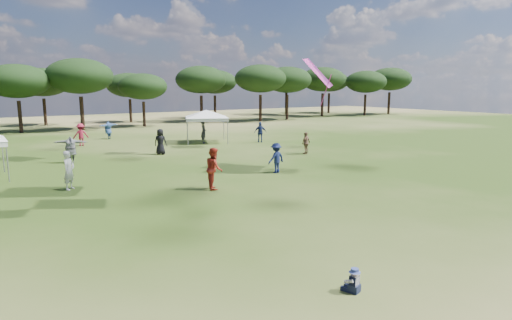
{
  "coord_description": "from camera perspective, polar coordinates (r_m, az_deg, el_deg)",
  "views": [
    {
      "loc": [
        -7.15,
        -4.33,
        4.59
      ],
      "look_at": [
        -0.13,
        6.0,
        2.45
      ],
      "focal_mm": 30.0,
      "sensor_mm": 36.0,
      "label": 1
    }
  ],
  "objects": [
    {
      "name": "tree_line",
      "position": [
        52.61,
        -24.13,
        9.82
      ],
      "size": [
        108.78,
        17.63,
        7.77
      ],
      "color": "black",
      "rests_on": "ground"
    },
    {
      "name": "tent_right",
      "position": [
        35.76,
        -6.64,
        6.46
      ],
      "size": [
        6.19,
        6.19,
        3.0
      ],
      "rotation": [
        0.0,
        0.0,
        -0.42
      ],
      "color": "gray",
      "rests_on": "ground"
    },
    {
      "name": "toddler",
      "position": [
        10.28,
        12.86,
        -15.49
      ],
      "size": [
        0.42,
        0.45,
        0.56
      ],
      "rotation": [
        0.0,
        0.0,
        0.3
      ],
      "color": "#161B31",
      "rests_on": "ground"
    },
    {
      "name": "festival_crowd",
      "position": [
        28.65,
        -20.62,
        1.59
      ],
      "size": [
        28.09,
        23.13,
        1.9
      ],
      "color": "#34343A",
      "rests_on": "ground"
    }
  ]
}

